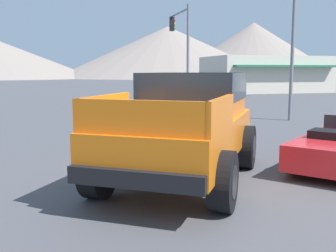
# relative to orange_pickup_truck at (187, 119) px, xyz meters

# --- Properties ---
(ground_plane) EXTENTS (320.00, 320.00, 0.00)m
(ground_plane) POSITION_rel_orange_pickup_truck_xyz_m (0.01, -0.12, -1.12)
(ground_plane) COLOR #4C4C51
(orange_pickup_truck) EXTENTS (4.19, 4.98, 2.01)m
(orange_pickup_truck) POSITION_rel_orange_pickup_truck_xyz_m (0.00, 0.00, 0.00)
(orange_pickup_truck) COLOR orange
(orange_pickup_truck) RESTS_ON ground_plane
(parked_car_dark) EXTENTS (3.67, 4.46, 1.09)m
(parked_car_dark) POSITION_rel_orange_pickup_truck_xyz_m (11.13, 24.91, -0.56)
(parked_car_dark) COLOR #232328
(parked_car_dark) RESTS_ON ground_plane
(parked_car_silver) EXTENTS (2.43, 4.44, 1.12)m
(parked_car_silver) POSITION_rel_orange_pickup_truck_xyz_m (5.56, 21.70, -0.55)
(parked_car_silver) COLOR #B7BABF
(parked_car_silver) RESTS_ON ground_plane
(traffic_light_main) EXTENTS (0.38, 4.01, 5.89)m
(traffic_light_main) POSITION_rel_orange_pickup_truck_xyz_m (5.02, 16.72, 3.00)
(traffic_light_main) COLOR slate
(traffic_light_main) RESTS_ON ground_plane
(storefront_building) EXTENTS (11.21, 7.84, 3.44)m
(storefront_building) POSITION_rel_orange_pickup_truck_xyz_m (17.31, 28.26, 0.60)
(storefront_building) COLOR beige
(storefront_building) RESTS_ON ground_plane
(distant_mountain_range) EXTENTS (173.91, 74.65, 18.19)m
(distant_mountain_range) POSITION_rel_orange_pickup_truck_xyz_m (13.36, 116.13, 6.46)
(distant_mountain_range) COLOR gray
(distant_mountain_range) RESTS_ON ground_plane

